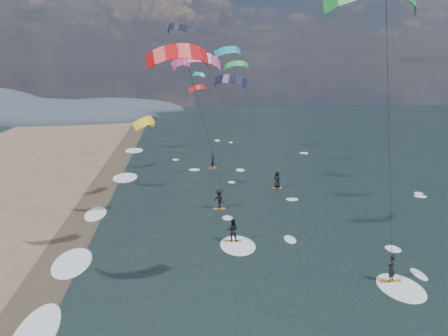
{
  "coord_description": "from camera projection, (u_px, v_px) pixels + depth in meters",
  "views": [
    {
      "loc": [
        -3.7,
        -17.38,
        13.38
      ],
      "look_at": [
        -1.0,
        12.0,
        7.0
      ],
      "focal_mm": 40.0,
      "sensor_mm": 36.0,
      "label": 1
    }
  ],
  "objects": [
    {
      "name": "kitesurfer_near_b",
      "position": [
        203.0,
        120.0,
        31.15
      ],
      "size": [
        7.14,
        8.63,
        14.87
      ],
      "color": "orange",
      "rests_on": "ground"
    },
    {
      "name": "shoreline_surf",
      "position": [
        75.0,
        264.0,
        33.47
      ],
      "size": [
        2.4,
        79.4,
        0.11
      ],
      "color": "white",
      "rests_on": "ground"
    },
    {
      "name": "bg_kite_field",
      "position": [
        202.0,
        67.0,
        68.21
      ],
      "size": [
        14.38,
        71.73,
        10.86
      ],
      "color": "green",
      "rests_on": "ground"
    },
    {
      "name": "kitesurfer_near_a",
      "position": [
        389.0,
        61.0,
        22.8
      ],
      "size": [
        7.77,
        8.4,
        17.37
      ],
      "color": "orange",
      "rests_on": "ground"
    },
    {
      "name": "coastal_hills",
      "position": [
        8.0,
        117.0,
        121.06
      ],
      "size": [
        80.0,
        41.0,
        15.0
      ],
      "color": "#3D4756",
      "rests_on": "ground"
    },
    {
      "name": "far_kitesurfers",
      "position": [
        238.0,
        186.0,
        50.66
      ],
      "size": [
        7.98,
        18.82,
        1.85
      ],
      "color": "orange",
      "rests_on": "ground"
    },
    {
      "name": "wet_sand_strip",
      "position": [
        37.0,
        297.0,
        28.73
      ],
      "size": [
        3.0,
        240.0,
        0.0
      ],
      "primitive_type": "cube",
      "color": "#382D23",
      "rests_on": "ground"
    }
  ]
}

